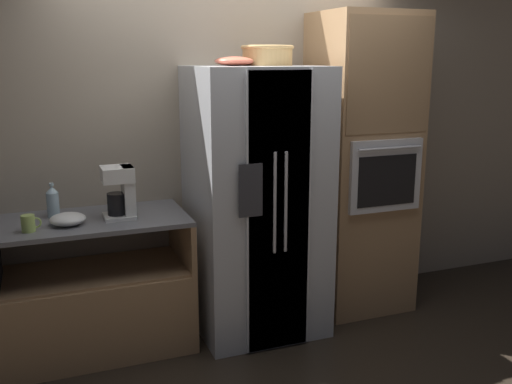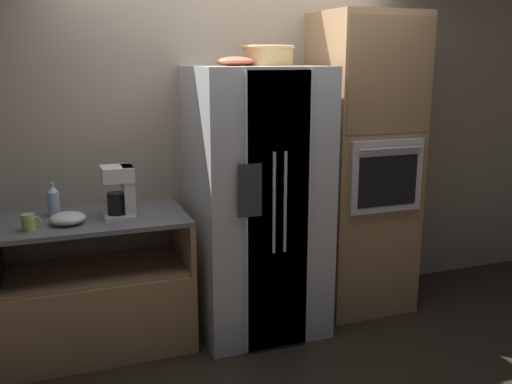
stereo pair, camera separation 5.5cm
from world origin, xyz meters
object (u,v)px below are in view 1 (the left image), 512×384
at_px(refrigerator, 256,202).
at_px(mug, 29,223).
at_px(fruit_bowl, 234,61).
at_px(mixing_bowl, 68,219).
at_px(coffee_maker, 121,190).
at_px(wall_oven, 361,165).
at_px(bottle_tall, 53,201).
at_px(wicker_basket, 267,55).

distance_m(refrigerator, mug, 1.49).
height_order(fruit_bowl, mixing_bowl, fruit_bowl).
height_order(fruit_bowl, coffee_maker, fruit_bowl).
distance_m(mixing_bowl, coffee_maker, 0.37).
height_order(mixing_bowl, coffee_maker, coffee_maker).
relative_size(wall_oven, bottle_tall, 9.97).
height_order(refrigerator, fruit_bowl, fruit_bowl).
xyz_separation_m(fruit_bowl, mixing_bowl, (-1.12, -0.05, -0.95)).
bearing_deg(refrigerator, fruit_bowl, 167.62).
bearing_deg(wall_oven, refrigerator, -174.73).
height_order(fruit_bowl, mug, fruit_bowl).
bearing_deg(mug, bottle_tall, 62.53).
relative_size(refrigerator, mug, 16.06).
distance_m(bottle_tall, coffee_maker, 0.46).
relative_size(wicker_basket, fruit_bowl, 1.40).
xyz_separation_m(wicker_basket, coffee_maker, (-1.04, -0.08, -0.85)).
height_order(refrigerator, mixing_bowl, refrigerator).
bearing_deg(bottle_tall, wicker_basket, -3.85).
xyz_separation_m(wall_oven, coffee_maker, (-1.81, -0.06, -0.03)).
bearing_deg(coffee_maker, bottle_tall, 156.60).
bearing_deg(refrigerator, wall_oven, 5.27).
height_order(wicker_basket, coffee_maker, wicker_basket).
height_order(wall_oven, wicker_basket, wall_oven).
distance_m(refrigerator, bottle_tall, 1.36).
distance_m(wall_oven, mixing_bowl, 2.16).
xyz_separation_m(fruit_bowl, coffee_maker, (-0.78, -0.01, -0.81)).
xyz_separation_m(mixing_bowl, coffee_maker, (0.34, 0.04, 0.15)).
bearing_deg(fruit_bowl, wicker_basket, 15.22).
bearing_deg(bottle_tall, mixing_bowl, -71.31).
relative_size(refrigerator, wicker_basket, 5.14).
distance_m(wicker_basket, fruit_bowl, 0.28).
bearing_deg(fruit_bowl, mug, -175.02).
relative_size(refrigerator, coffee_maker, 5.53).
relative_size(bottle_tall, mixing_bowl, 1.02).
relative_size(refrigerator, fruit_bowl, 7.22).
xyz_separation_m(refrigerator, wall_oven, (0.89, 0.08, 0.19)).
bearing_deg(mug, fruit_bowl, 4.98).
bearing_deg(wall_oven, mug, -175.98).
bearing_deg(bottle_tall, wall_oven, -3.10).
bearing_deg(bottle_tall, mug, -117.47).
xyz_separation_m(wall_oven, mug, (-2.38, -0.17, -0.17)).
bearing_deg(refrigerator, bottle_tall, 171.40).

